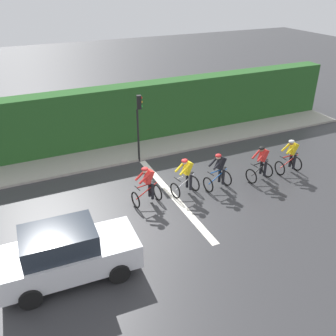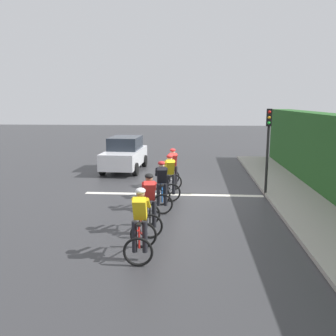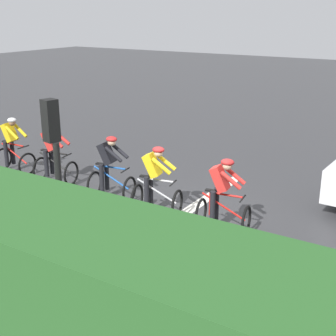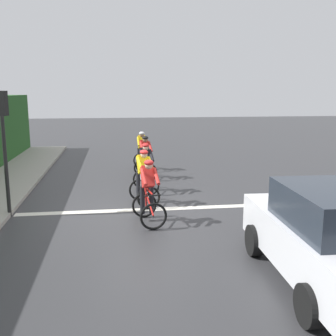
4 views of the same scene
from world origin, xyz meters
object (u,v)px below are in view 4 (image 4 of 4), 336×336
cyclist_mid (145,169)px  traffic_light_near_crossing (5,134)px  cyclist_fourth (143,178)px  car_white (327,237)px  cyclist_second (145,158)px  cyclist_lead (142,152)px  cyclist_trailing (148,193)px

cyclist_mid → traffic_light_near_crossing: bearing=-151.1°
cyclist_fourth → car_white: bearing=-63.0°
cyclist_second → cyclist_mid: (-0.15, -2.09, 0.00)m
cyclist_lead → traffic_light_near_crossing: 7.23m
cyclist_lead → traffic_light_near_crossing: size_ratio=0.50×
cyclist_fourth → traffic_light_near_crossing: size_ratio=0.50×
cyclist_fourth → cyclist_mid: bearing=83.3°
cyclist_second → cyclist_mid: bearing=-94.1°
cyclist_fourth → car_white: size_ratio=0.40×
cyclist_lead → cyclist_trailing: (-0.33, -6.95, 0.00)m
cyclist_second → cyclist_trailing: bearing=-93.6°
traffic_light_near_crossing → cyclist_fourth: bearing=9.8°
cyclist_mid → cyclist_trailing: size_ratio=1.00×
cyclist_second → cyclist_trailing: (-0.33, -5.30, 0.00)m
cyclist_lead → cyclist_mid: size_ratio=1.00×
cyclist_fourth → cyclist_trailing: 1.72m
cyclist_mid → cyclist_trailing: same height
cyclist_mid → cyclist_fourth: 1.49m
cyclist_lead → cyclist_second: size_ratio=1.00×
cyclist_trailing → car_white: bearing=-53.2°
cyclist_fourth → traffic_light_near_crossing: traffic_light_near_crossing is taller
cyclist_lead → cyclist_mid: 3.75m
car_white → traffic_light_near_crossing: (-6.42, 4.78, 1.35)m
cyclist_lead → cyclist_fourth: size_ratio=1.00×
cyclist_lead → cyclist_fourth: 5.24m
cyclist_fourth → traffic_light_near_crossing: (-3.66, -0.63, 1.43)m
cyclist_fourth → car_white: (2.76, -5.41, 0.08)m
cyclist_second → cyclist_fourth: size_ratio=1.00×
cyclist_mid → cyclist_lead: bearing=87.6°
cyclist_mid → cyclist_fourth: bearing=-96.7°
cyclist_mid → traffic_light_near_crossing: traffic_light_near_crossing is taller
cyclist_second → cyclist_mid: size_ratio=1.00×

